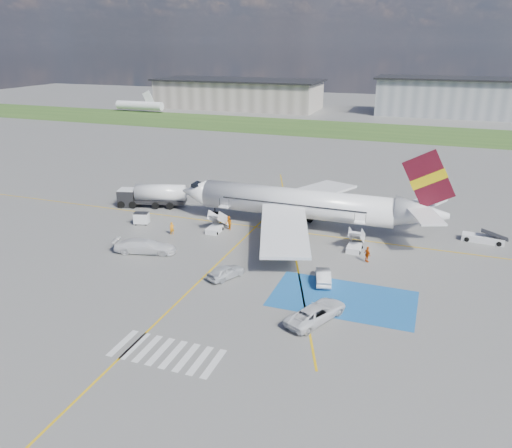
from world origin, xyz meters
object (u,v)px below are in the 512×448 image
(airliner, at_px, (307,204))
(gpu_cart, at_px, (142,219))
(car_silver_a, at_px, (226,272))
(fuel_tanker, at_px, (153,197))
(belt_loader, at_px, (483,239))
(van_white_a, at_px, (316,310))
(van_white_b, at_px, (145,244))
(car_silver_b, at_px, (323,276))

(airliner, distance_m, gpu_cart, 22.81)
(gpu_cart, relative_size, car_silver_a, 0.52)
(fuel_tanker, height_order, belt_loader, fuel_tanker)
(belt_loader, bearing_deg, airliner, -168.48)
(car_silver_a, bearing_deg, van_white_a, -178.80)
(airliner, height_order, gpu_cart, airliner)
(van_white_a, bearing_deg, fuel_tanker, -12.34)
(airliner, relative_size, belt_loader, 6.77)
(car_silver_a, relative_size, van_white_b, 0.78)
(car_silver_a, bearing_deg, fuel_tanker, -17.22)
(airliner, bearing_deg, belt_loader, 7.10)
(gpu_cart, relative_size, car_silver_b, 0.53)
(airliner, distance_m, car_silver_b, 16.48)
(airliner, distance_m, car_silver_a, 18.40)
(airliner, bearing_deg, van_white_a, -73.13)
(airliner, distance_m, belt_loader, 22.73)
(car_silver_b, bearing_deg, van_white_b, -16.31)
(fuel_tanker, xyz_separation_m, car_silver_b, (30.21, -16.27, -0.76))
(van_white_b, bearing_deg, van_white_a, -123.51)
(van_white_a, bearing_deg, van_white_b, 5.64)
(belt_loader, bearing_deg, fuel_tanker, -173.50)
(belt_loader, relative_size, van_white_b, 0.97)
(car_silver_b, distance_m, van_white_a, 7.68)
(fuel_tanker, relative_size, van_white_a, 2.01)
(car_silver_a, bearing_deg, belt_loader, -116.57)
(airliner, height_order, belt_loader, airliner)
(gpu_cart, height_order, car_silver_a, gpu_cart)
(gpu_cart, xyz_separation_m, belt_loader, (44.12, 9.10, -0.35))
(gpu_cart, bearing_deg, van_white_b, -71.88)
(airliner, xyz_separation_m, car_silver_a, (-4.17, -17.72, -2.65))
(airliner, relative_size, car_silver_b, 8.52)
(van_white_a, relative_size, van_white_b, 0.94)
(airliner, xyz_separation_m, fuel_tanker, (-24.38, 1.09, -1.93))
(gpu_cart, xyz_separation_m, van_white_a, (28.67, -16.46, 0.23))
(airliner, bearing_deg, gpu_cart, -163.81)
(gpu_cart, relative_size, van_white_b, 0.41)
(belt_loader, height_order, van_white_b, van_white_b)
(belt_loader, bearing_deg, car_silver_b, -128.20)
(belt_loader, bearing_deg, gpu_cart, -163.92)
(car_silver_a, distance_m, van_white_b, 12.17)
(airliner, xyz_separation_m, gpu_cart, (-21.76, -6.32, -2.64))
(car_silver_a, height_order, van_white_a, van_white_a)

